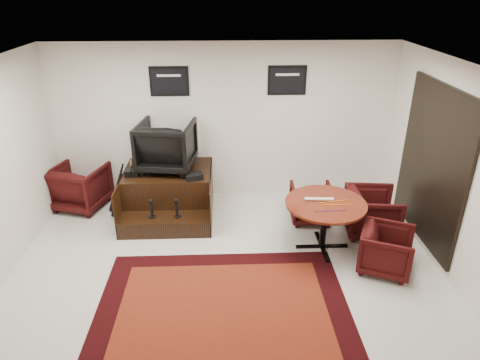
# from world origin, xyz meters

# --- Properties ---
(ground) EXTENTS (6.00, 6.00, 0.00)m
(ground) POSITION_xyz_m (0.00, 0.00, 0.00)
(ground) COLOR beige
(ground) RESTS_ON ground
(room_shell) EXTENTS (6.02, 5.02, 2.81)m
(room_shell) POSITION_xyz_m (0.41, 0.12, 1.79)
(room_shell) COLOR silver
(room_shell) RESTS_ON ground
(area_rug) EXTENTS (3.13, 2.35, 0.01)m
(area_rug) POSITION_xyz_m (-0.04, -0.68, 0.01)
(area_rug) COLOR black
(area_rug) RESTS_ON ground
(shine_podium) EXTENTS (1.48, 1.53, 0.76)m
(shine_podium) POSITION_xyz_m (-0.96, 1.83, 0.35)
(shine_podium) COLOR black
(shine_podium) RESTS_ON ground
(shine_chair) EXTENTS (1.00, 0.96, 0.92)m
(shine_chair) POSITION_xyz_m (-0.96, 1.98, 1.22)
(shine_chair) COLOR black
(shine_chair) RESTS_ON shine_podium
(shoes_pair) EXTENTS (0.24, 0.30, 0.11)m
(shoes_pair) POSITION_xyz_m (-1.51, 1.76, 0.82)
(shoes_pair) COLOR black
(shoes_pair) RESTS_ON shine_podium
(polish_kit) EXTENTS (0.31, 0.26, 0.09)m
(polish_kit) POSITION_xyz_m (-0.49, 1.53, 0.81)
(polish_kit) COLOR black
(polish_kit) RESTS_ON shine_podium
(umbrella_black) EXTENTS (0.30, 0.11, 0.80)m
(umbrella_black) POSITION_xyz_m (-1.79, 1.70, 0.40)
(umbrella_black) COLOR black
(umbrella_black) RESTS_ON ground
(umbrella_hooked) EXTENTS (0.35, 0.13, 0.94)m
(umbrella_hooked) POSITION_xyz_m (-1.84, 1.89, 0.47)
(umbrella_hooked) COLOR black
(umbrella_hooked) RESTS_ON ground
(armchair_side) EXTENTS (1.03, 1.00, 0.86)m
(armchair_side) POSITION_xyz_m (-2.55, 2.10, 0.43)
(armchair_side) COLOR black
(armchair_side) RESTS_ON ground
(meeting_table) EXTENTS (1.18, 1.18, 0.77)m
(meeting_table) POSITION_xyz_m (1.47, 0.62, 0.68)
(meeting_table) COLOR #411309
(meeting_table) RESTS_ON ground
(table_chair_back) EXTENTS (0.69, 0.65, 0.68)m
(table_chair_back) POSITION_xyz_m (1.45, 1.46, 0.34)
(table_chair_back) COLOR black
(table_chair_back) RESTS_ON ground
(table_chair_window) EXTENTS (0.80, 0.85, 0.80)m
(table_chair_window) POSITION_xyz_m (2.33, 1.02, 0.40)
(table_chair_window) COLOR black
(table_chair_window) RESTS_ON ground
(table_chair_corner) EXTENTS (0.86, 0.88, 0.70)m
(table_chair_corner) POSITION_xyz_m (2.22, 0.05, 0.35)
(table_chair_corner) COLOR black
(table_chair_corner) RESTS_ON ground
(paper_roll) EXTENTS (0.42, 0.08, 0.05)m
(paper_roll) POSITION_xyz_m (1.38, 0.68, 0.80)
(paper_roll) COLOR silver
(paper_roll) RESTS_ON meeting_table
(table_clutter) EXTENTS (0.57, 0.34, 0.01)m
(table_clutter) POSITION_xyz_m (1.56, 0.53, 0.78)
(table_clutter) COLOR orange
(table_clutter) RESTS_ON meeting_table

